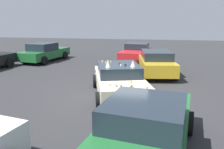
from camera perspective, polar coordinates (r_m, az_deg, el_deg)
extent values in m
plane|color=#2D2D30|center=(9.88, 1.71, -5.16)|extent=(60.00, 60.00, 0.00)
cube|color=beige|center=(9.71, 1.74, -2.00)|extent=(4.72, 3.08, 0.62)
cube|color=#1E2833|center=(9.76, 1.61, 1.29)|extent=(2.51, 2.24, 0.45)
cylinder|color=black|center=(8.72, 9.17, -5.79)|extent=(0.64, 0.39, 0.60)
cylinder|color=black|center=(8.41, -3.27, -6.35)|extent=(0.64, 0.39, 0.60)
cylinder|color=black|center=(11.23, 5.45, -1.33)|extent=(0.64, 0.39, 0.60)
cylinder|color=black|center=(11.00, -4.14, -1.63)|extent=(0.64, 0.39, 0.60)
ellipsoid|color=black|center=(10.38, 6.32, -0.27)|extent=(0.20, 0.08, 0.13)
ellipsoid|color=black|center=(10.35, -3.89, -2.01)|extent=(0.15, 0.07, 0.16)
ellipsoid|color=black|center=(11.20, -4.13, -0.21)|extent=(0.13, 0.06, 0.12)
ellipsoid|color=black|center=(9.48, 7.64, -2.87)|extent=(0.18, 0.08, 0.12)
ellipsoid|color=black|center=(9.18, 8.10, -2.22)|extent=(0.17, 0.07, 0.09)
ellipsoid|color=black|center=(11.06, -4.13, 0.76)|extent=(0.12, 0.06, 0.12)
ellipsoid|color=black|center=(11.03, 5.57, -1.15)|extent=(0.14, 0.06, 0.13)
ellipsoid|color=black|center=(9.24, 8.07, -3.85)|extent=(0.13, 0.06, 0.13)
cone|color=#51381E|center=(7.89, 8.73, -3.08)|extent=(0.07, 0.07, 0.10)
sphere|color=silver|center=(8.35, 3.28, -2.13)|extent=(0.07, 0.07, 0.07)
sphere|color=orange|center=(8.07, 1.14, -2.67)|extent=(0.06, 0.06, 0.06)
cylinder|color=tan|center=(7.97, 0.98, -2.72)|extent=(0.13, 0.13, 0.11)
cylinder|color=orange|center=(7.69, 5.37, -3.53)|extent=(0.07, 0.07, 0.07)
sphere|color=#A87A38|center=(7.91, 4.58, -3.05)|extent=(0.06, 0.06, 0.06)
cylinder|color=#51381E|center=(7.92, 4.94, -3.00)|extent=(0.09, 0.09, 0.07)
cone|color=#A87A38|center=(8.47, 4.82, -1.71)|extent=(0.14, 0.14, 0.13)
cone|color=black|center=(8.06, 2.26, -2.67)|extent=(0.07, 0.07, 0.07)
cone|color=#A87A38|center=(8.13, -0.50, -2.46)|extent=(0.11, 0.11, 0.09)
cone|color=silver|center=(7.78, 5.16, -3.21)|extent=(0.08, 0.08, 0.10)
cylinder|color=tan|center=(10.16, -0.29, 3.24)|extent=(0.08, 0.08, 0.06)
cone|color=#A87A38|center=(10.34, -2.37, 3.47)|extent=(0.12, 0.12, 0.09)
cylinder|color=silver|center=(9.39, 2.23, 2.37)|extent=(0.09, 0.09, 0.06)
cylinder|color=silver|center=(9.83, -1.47, 2.96)|extent=(0.07, 0.07, 0.09)
cylinder|color=#51381E|center=(9.78, 1.83, 2.88)|extent=(0.09, 0.09, 0.08)
cylinder|color=tan|center=(10.31, -0.94, 3.36)|extent=(0.11, 0.11, 0.05)
cylinder|color=black|center=(9.44, 3.36, 2.43)|extent=(0.11, 0.11, 0.06)
cone|color=beige|center=(9.22, 5.23, 2.72)|extent=(0.20, 0.20, 0.24)
cone|color=beige|center=(9.07, -1.00, 2.59)|extent=(0.20, 0.20, 0.24)
cube|color=#1E602D|center=(18.91, -16.26, 4.99)|extent=(4.80, 2.49, 0.62)
cube|color=#1E2833|center=(18.60, -16.91, 6.63)|extent=(2.16, 1.93, 0.55)
cylinder|color=black|center=(20.61, -15.98, 4.91)|extent=(0.63, 0.31, 0.61)
cylinder|color=black|center=(19.60, -11.59, 4.74)|extent=(0.63, 0.31, 0.61)
cylinder|color=black|center=(18.42, -21.12, 3.58)|extent=(0.63, 0.31, 0.61)
cylinder|color=black|center=(17.28, -16.49, 3.34)|extent=(0.63, 0.31, 0.61)
cube|color=red|center=(17.56, 5.95, 5.04)|extent=(4.61, 2.19, 0.70)
cube|color=#1E2833|center=(17.91, 6.27, 7.05)|extent=(1.94, 1.79, 0.45)
cylinder|color=black|center=(16.11, 8.14, 3.16)|extent=(0.68, 0.28, 0.66)
cylinder|color=black|center=(16.47, 1.93, 3.50)|extent=(0.68, 0.28, 0.66)
cylinder|color=black|center=(18.81, 9.44, 4.56)|extent=(0.68, 0.28, 0.66)
cylinder|color=black|center=(19.12, 4.07, 4.85)|extent=(0.68, 0.28, 0.66)
cube|color=#1E602D|center=(5.60, 8.60, -13.63)|extent=(4.72, 2.48, 0.65)
cube|color=#1E2833|center=(5.10, 8.16, -9.25)|extent=(2.07, 1.93, 0.51)
cylinder|color=black|center=(7.15, 3.35, -9.78)|extent=(0.68, 0.32, 0.66)
cylinder|color=black|center=(6.90, 18.62, -11.35)|extent=(0.68, 0.32, 0.66)
cylinder|color=black|center=(17.10, -24.09, 2.68)|extent=(0.66, 0.31, 0.64)
cube|color=gold|center=(13.91, 10.74, 2.62)|extent=(4.81, 2.45, 0.68)
cube|color=#1E2833|center=(13.62, 10.97, 4.82)|extent=(2.47, 1.94, 0.46)
cylinder|color=black|center=(15.25, 6.58, 2.58)|extent=(0.66, 0.32, 0.63)
cylinder|color=black|center=(15.50, 13.16, 2.49)|extent=(0.66, 0.32, 0.63)
cylinder|color=black|center=(12.47, 7.61, 0.14)|extent=(0.66, 0.32, 0.63)
cylinder|color=black|center=(12.77, 15.58, 0.08)|extent=(0.66, 0.32, 0.63)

